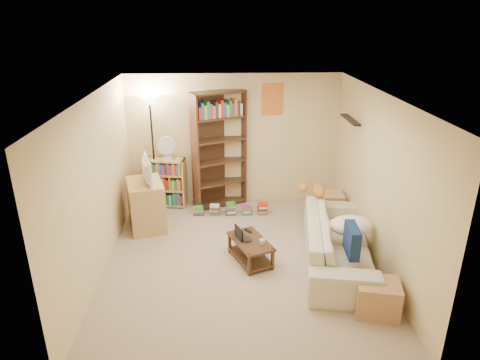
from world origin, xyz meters
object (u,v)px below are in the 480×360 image
at_px(television, 143,170).
at_px(mug, 262,242).
at_px(end_cabinet, 377,298).
at_px(laptop, 246,237).
at_px(tv_stand, 146,205).
at_px(desk_fan, 167,148).
at_px(tall_bookshelf, 219,147).
at_px(side_table, 330,206).
at_px(coffee_table, 250,248).
at_px(tabby_cat, 316,190).
at_px(short_bookshelf, 166,183).
at_px(floor_lamp, 151,120).
at_px(sofa, 338,242).

bearing_deg(television, mug, -140.89).
bearing_deg(end_cabinet, laptop, 138.86).
height_order(tv_stand, desk_fan, desk_fan).
bearing_deg(tv_stand, television, 0.00).
bearing_deg(tall_bookshelf, side_table, -43.66).
bearing_deg(tv_stand, coffee_table, -50.40).
bearing_deg(tabby_cat, desk_fan, 155.29).
height_order(coffee_table, tv_stand, tv_stand).
distance_m(short_bookshelf, desk_fan, 0.71).
bearing_deg(desk_fan, mug, -54.09).
bearing_deg(coffee_table, floor_lamp, 106.87).
height_order(tabby_cat, short_bookshelf, short_bookshelf).
xyz_separation_m(sofa, desk_fan, (-2.71, 2.13, 0.84)).
bearing_deg(short_bookshelf, mug, -45.00).
distance_m(mug, side_table, 2.06).
xyz_separation_m(coffee_table, tv_stand, (-1.72, 1.19, 0.21)).
bearing_deg(tv_stand, sofa, -38.68).
height_order(tabby_cat, floor_lamp, floor_lamp).
bearing_deg(desk_fan, floor_lamp, 169.74).
height_order(sofa, tall_bookshelf, tall_bookshelf).
bearing_deg(coffee_table, television, 123.46).
relative_size(laptop, side_table, 0.73).
xyz_separation_m(coffee_table, mug, (0.16, -0.13, 0.18)).
height_order(coffee_table, laptop, laptop).
bearing_deg(television, coffee_table, -140.40).
xyz_separation_m(laptop, short_bookshelf, (-1.40, 2.00, 0.11)).
distance_m(sofa, side_table, 1.49).
bearing_deg(laptop, short_bookshelf, 0.79).
distance_m(tabby_cat, side_table, 0.85).
bearing_deg(floor_lamp, laptop, -51.29).
xyz_separation_m(television, desk_fan, (0.30, 0.85, 0.12)).
bearing_deg(coffee_table, side_table, 19.59).
distance_m(sofa, end_cabinet, 1.20).
bearing_deg(mug, tall_bookshelf, 105.10).
xyz_separation_m(side_table, end_cabinet, (-0.07, -2.65, -0.03)).
distance_m(tv_stand, end_cabinet, 4.05).
bearing_deg(tabby_cat, side_table, 51.24).
xyz_separation_m(short_bookshelf, desk_fan, (0.05, -0.05, 0.71)).
height_order(tabby_cat, desk_fan, desk_fan).
xyz_separation_m(tabby_cat, tv_stand, (-2.86, 0.33, -0.36)).
xyz_separation_m(floor_lamp, side_table, (3.23, -0.71, -1.46)).
relative_size(sofa, mug, 19.60).
height_order(laptop, television, television).
relative_size(laptop, tall_bookshelf, 0.16).
relative_size(tall_bookshelf, short_bookshelf, 2.32).
xyz_separation_m(mug, tall_bookshelf, (-0.60, 2.22, 0.77)).
xyz_separation_m(desk_fan, end_cabinet, (2.90, -3.31, -0.97)).
bearing_deg(tall_bookshelf, floor_lamp, 155.91).
xyz_separation_m(coffee_table, television, (-1.72, 1.19, 0.85)).
height_order(tv_stand, tall_bookshelf, tall_bookshelf).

